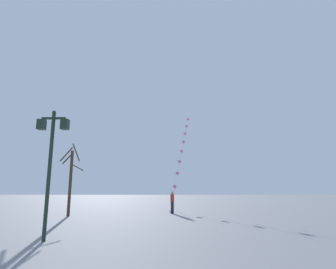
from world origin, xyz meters
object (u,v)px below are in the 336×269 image
at_px(twin_lantern_lamp_post, 51,149).
at_px(kite_flyer, 172,202).
at_px(kite_train, 182,152).
at_px(bare_tree, 70,179).

bearing_deg(twin_lantern_lamp_post, kite_flyer, 68.85).
height_order(kite_train, bare_tree, kite_train).
bearing_deg(bare_tree, twin_lantern_lamp_post, -74.03).
xyz_separation_m(kite_train, bare_tree, (-8.25, -10.10, -3.31)).
distance_m(twin_lantern_lamp_post, kite_train, 20.49).
height_order(kite_flyer, bare_tree, bare_tree).
height_order(twin_lantern_lamp_post, kite_train, kite_train).
relative_size(kite_train, kite_flyer, 7.54).
height_order(twin_lantern_lamp_post, kite_flyer, twin_lantern_lamp_post).
bearing_deg(kite_train, bare_tree, -129.25).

